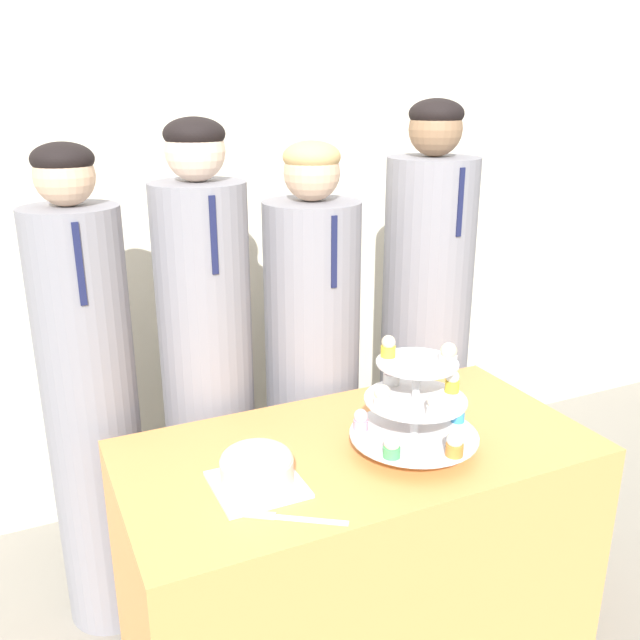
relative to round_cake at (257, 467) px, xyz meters
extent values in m
cube|color=beige|center=(0.32, 1.20, 0.58)|extent=(9.00, 0.06, 2.70)
cube|color=#EF9951|center=(0.32, 0.07, -0.41)|extent=(1.26, 0.64, 0.72)
cube|color=white|center=(0.00, 0.00, -0.05)|extent=(0.21, 0.21, 0.01)
cylinder|color=silver|center=(0.00, 0.00, -0.01)|extent=(0.18, 0.18, 0.06)
ellipsoid|color=silver|center=(0.00, 0.00, 0.02)|extent=(0.17, 0.17, 0.06)
cube|color=silver|center=(0.06, -0.18, -0.05)|extent=(0.15, 0.10, 0.00)
cube|color=#B2B2B7|center=(-0.04, -0.12, -0.05)|extent=(0.07, 0.06, 0.01)
cylinder|color=silver|center=(0.43, -0.01, 0.07)|extent=(0.02, 0.02, 0.25)
cylinder|color=silver|center=(0.43, -0.01, 0.00)|extent=(0.34, 0.34, 0.01)
cylinder|color=silver|center=(0.43, -0.01, 0.10)|extent=(0.27, 0.27, 0.01)
cylinder|color=silver|center=(0.43, -0.01, 0.20)|extent=(0.21, 0.21, 0.01)
cylinder|color=orange|center=(0.46, -0.15, 0.02)|extent=(0.04, 0.04, 0.03)
sphere|color=white|center=(0.46, -0.15, 0.04)|extent=(0.04, 0.04, 0.04)
cylinder|color=#3893DB|center=(0.57, -0.01, 0.02)|extent=(0.04, 0.04, 0.03)
sphere|color=beige|center=(0.57, -0.01, 0.04)|extent=(0.03, 0.03, 0.03)
cylinder|color=#3893DB|center=(0.47, 0.12, 0.01)|extent=(0.04, 0.04, 0.03)
sphere|color=silver|center=(0.47, 0.12, 0.04)|extent=(0.04, 0.04, 0.04)
cylinder|color=pink|center=(0.31, 0.07, 0.01)|extent=(0.04, 0.04, 0.03)
sphere|color=silver|center=(0.31, 0.07, 0.04)|extent=(0.04, 0.04, 0.04)
cylinder|color=#4CB766|center=(0.31, -0.09, 0.01)|extent=(0.04, 0.04, 0.03)
sphere|color=#F4E5C6|center=(0.31, -0.09, 0.04)|extent=(0.04, 0.04, 0.04)
cylinder|color=white|center=(0.33, -0.02, 0.11)|extent=(0.04, 0.04, 0.03)
sphere|color=#F4E5C6|center=(0.33, -0.02, 0.14)|extent=(0.04, 0.04, 0.04)
cylinder|color=white|center=(0.42, -0.12, 0.11)|extent=(0.05, 0.05, 0.03)
sphere|color=white|center=(0.42, -0.12, 0.14)|extent=(0.04, 0.04, 0.04)
cylinder|color=yellow|center=(0.54, -0.02, 0.12)|extent=(0.04, 0.04, 0.03)
sphere|color=white|center=(0.54, -0.02, 0.14)|extent=(0.04, 0.04, 0.04)
cylinder|color=white|center=(0.42, 0.09, 0.12)|extent=(0.04, 0.04, 0.03)
sphere|color=silver|center=(0.42, 0.09, 0.14)|extent=(0.04, 0.04, 0.04)
cylinder|color=yellow|center=(0.38, 0.05, 0.22)|extent=(0.04, 0.04, 0.03)
sphere|color=beige|center=(0.38, 0.05, 0.24)|extent=(0.04, 0.04, 0.04)
cylinder|color=white|center=(0.49, -0.07, 0.21)|extent=(0.04, 0.04, 0.03)
sphere|color=beige|center=(0.49, -0.07, 0.24)|extent=(0.04, 0.04, 0.04)
cylinder|color=gray|center=(-0.30, 0.60, -0.11)|extent=(0.27, 0.27, 1.32)
sphere|color=#D6AD89|center=(-0.30, 0.60, 0.64)|extent=(0.16, 0.16, 0.16)
ellipsoid|color=black|center=(-0.30, 0.60, 0.68)|extent=(0.16, 0.16, 0.09)
cube|color=#191E47|center=(-0.30, 0.46, 0.42)|extent=(0.02, 0.01, 0.22)
cylinder|color=gray|center=(0.05, 0.60, -0.08)|extent=(0.29, 0.29, 1.37)
sphere|color=beige|center=(0.05, 0.60, 0.69)|extent=(0.17, 0.17, 0.17)
ellipsoid|color=black|center=(0.05, 0.60, 0.73)|extent=(0.18, 0.18, 0.09)
cube|color=#191E47|center=(0.05, 0.45, 0.47)|extent=(0.02, 0.01, 0.22)
cylinder|color=gray|center=(0.42, 0.60, -0.12)|extent=(0.32, 0.32, 1.29)
sphere|color=#D6AD89|center=(0.42, 0.60, 0.61)|extent=(0.18, 0.18, 0.18)
ellipsoid|color=tan|center=(0.42, 0.60, 0.66)|extent=(0.18, 0.18, 0.10)
cube|color=#191E47|center=(0.42, 0.44, 0.39)|extent=(0.02, 0.01, 0.22)
cylinder|color=gray|center=(0.87, 0.60, -0.06)|extent=(0.32, 0.32, 1.41)
sphere|color=#8E6B4C|center=(0.87, 0.60, 0.73)|extent=(0.18, 0.18, 0.18)
ellipsoid|color=black|center=(0.87, 0.60, 0.78)|extent=(0.18, 0.18, 0.10)
cube|color=#191E47|center=(0.87, 0.44, 0.51)|extent=(0.02, 0.01, 0.22)
camera|label=1|loc=(-0.46, -1.34, 0.85)|focal=38.00mm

